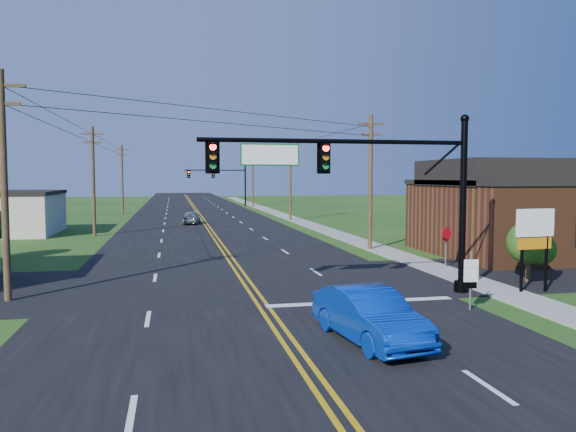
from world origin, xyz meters
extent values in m
plane|color=#174413|center=(0.00, 0.00, 0.00)|extent=(260.00, 260.00, 0.00)
cube|color=black|center=(0.00, 50.00, 0.02)|extent=(16.00, 220.00, 0.04)
cube|color=black|center=(0.00, 12.00, 0.02)|extent=(70.00, 10.00, 0.04)
cube|color=gray|center=(10.50, 40.00, 0.04)|extent=(2.00, 160.00, 0.08)
cylinder|color=black|center=(8.80, 8.00, 3.60)|extent=(0.28, 0.28, 7.20)
cylinder|color=black|center=(8.80, 8.00, 0.25)|extent=(0.60, 0.60, 0.50)
sphere|color=black|center=(8.80, 8.00, 7.30)|extent=(0.36, 0.36, 0.36)
cylinder|color=black|center=(3.30, 8.00, 6.30)|extent=(11.00, 0.18, 0.18)
cube|color=#045110|center=(0.60, 8.00, 5.75)|extent=(2.30, 0.06, 0.85)
cylinder|color=black|center=(8.80, 80.00, 3.60)|extent=(0.28, 0.28, 7.20)
cylinder|color=black|center=(8.80, 80.00, 0.25)|extent=(0.60, 0.60, 0.50)
sphere|color=black|center=(8.80, 80.00, 7.30)|extent=(0.36, 0.36, 0.36)
cylinder|color=black|center=(3.80, 80.00, 6.00)|extent=(10.00, 0.18, 0.18)
cube|color=#045110|center=(0.60, 80.00, 5.45)|extent=(2.30, 0.06, 0.85)
cube|color=#572F18|center=(20.00, 18.00, 2.20)|extent=(14.00, 11.00, 4.40)
cube|color=black|center=(20.00, 18.00, 4.55)|extent=(14.20, 11.20, 0.30)
cylinder|color=#332517|center=(-9.50, 10.00, 4.50)|extent=(0.28, 0.28, 9.00)
cube|color=#332517|center=(-9.50, 10.00, 8.40)|extent=(1.80, 0.12, 0.12)
cube|color=#332517|center=(-9.50, 10.00, 7.70)|extent=(1.40, 0.12, 0.12)
cylinder|color=#332517|center=(-9.50, 35.00, 4.50)|extent=(0.28, 0.28, 9.00)
cube|color=#332517|center=(-9.50, 35.00, 8.40)|extent=(1.80, 0.12, 0.12)
cube|color=#332517|center=(-9.50, 35.00, 7.70)|extent=(1.40, 0.12, 0.12)
cylinder|color=#332517|center=(-9.50, 62.00, 4.50)|extent=(0.28, 0.28, 9.00)
cube|color=#332517|center=(-9.50, 62.00, 8.40)|extent=(1.80, 0.12, 0.12)
cube|color=#332517|center=(-9.50, 62.00, 7.70)|extent=(1.40, 0.12, 0.12)
cylinder|color=#332517|center=(9.80, 22.00, 4.50)|extent=(0.28, 0.28, 9.00)
cube|color=#332517|center=(9.80, 22.00, 8.40)|extent=(1.80, 0.12, 0.12)
cube|color=#332517|center=(9.80, 22.00, 7.70)|extent=(1.40, 0.12, 0.12)
cylinder|color=#332517|center=(9.80, 48.00, 4.50)|extent=(0.28, 0.28, 9.00)
cube|color=#332517|center=(9.80, 48.00, 8.40)|extent=(1.80, 0.12, 0.12)
cube|color=#332517|center=(9.80, 48.00, 7.70)|extent=(1.40, 0.12, 0.12)
cylinder|color=#332517|center=(9.80, 78.00, 4.50)|extent=(0.28, 0.28, 9.00)
cube|color=#332517|center=(9.80, 78.00, 8.40)|extent=(1.80, 0.12, 0.12)
cube|color=#332517|center=(9.80, 78.00, 7.70)|extent=(1.40, 0.12, 0.12)
cylinder|color=#332517|center=(16.00, 26.00, 0.92)|extent=(0.24, 0.24, 1.85)
sphere|color=#1B3F0F|center=(16.00, 26.00, 2.60)|extent=(3.00, 3.00, 3.00)
cylinder|color=#332517|center=(13.00, 9.50, 0.66)|extent=(0.24, 0.24, 1.32)
sphere|color=#1B3F0F|center=(13.00, 9.50, 1.86)|extent=(2.00, 2.00, 2.00)
imported|color=#0731AB|center=(2.52, 1.94, 0.79)|extent=(2.40, 4.99, 1.58)
imported|color=#A2A2A7|center=(-1.26, 45.28, 0.67)|extent=(2.12, 4.11, 1.34)
cylinder|color=slate|center=(7.50, 4.99, 1.10)|extent=(0.08, 0.08, 2.19)
cube|color=white|center=(7.50, 4.96, 1.74)|extent=(0.55, 0.09, 0.30)
cube|color=white|center=(7.50, 4.96, 1.34)|extent=(0.55, 0.09, 0.55)
cube|color=black|center=(7.50, 4.96, 0.95)|extent=(0.45, 0.08, 0.22)
cylinder|color=slate|center=(11.22, 14.08, 1.04)|extent=(0.09, 0.09, 2.07)
cylinder|color=#A80914|center=(11.22, 14.05, 1.83)|extent=(0.74, 0.35, 0.79)
cylinder|color=black|center=(11.18, 7.34, 1.73)|extent=(0.15, 0.15, 3.46)
cylinder|color=black|center=(12.33, 7.34, 1.73)|extent=(0.15, 0.15, 3.46)
cube|color=white|center=(11.76, 7.34, 2.98)|extent=(1.75, 0.40, 1.15)
cube|color=#CC720C|center=(11.76, 7.34, 2.12)|extent=(1.55, 0.35, 0.48)
camera|label=1|loc=(-3.10, -13.49, 4.90)|focal=35.00mm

